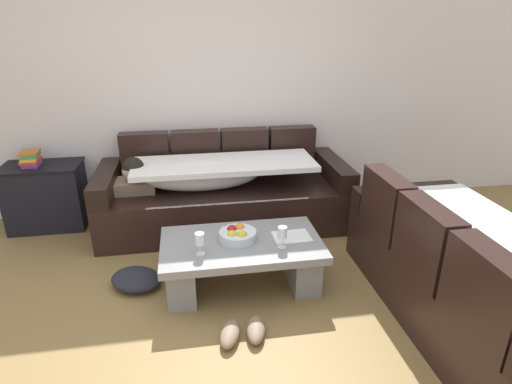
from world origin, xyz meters
name	(u,v)px	position (x,y,z in m)	size (l,w,h in m)	color
ground_plane	(213,334)	(0.00, 0.00, 0.00)	(14.00, 14.00, 0.00)	olive
back_wall	(193,81)	(0.00, 2.15, 1.35)	(9.00, 0.10, 2.70)	silver
couch_along_wall	(221,193)	(0.20, 1.62, 0.33)	(2.39, 0.92, 0.88)	black
couch_near_window	(471,280)	(1.69, -0.15, 0.34)	(0.92, 2.04, 0.88)	black
coffee_table	(242,258)	(0.26, 0.53, 0.24)	(1.20, 0.68, 0.38)	gray
fruit_bowl	(237,235)	(0.24, 0.56, 0.42)	(0.28, 0.28, 0.10)	silver
wine_glass_near_left	(200,240)	(-0.05, 0.39, 0.50)	(0.07, 0.07, 0.17)	silver
wine_glass_near_right	(282,233)	(0.54, 0.39, 0.50)	(0.07, 0.07, 0.17)	silver
open_magazine	(292,237)	(0.65, 0.53, 0.39)	(0.28, 0.21, 0.01)	white
side_cabinet	(46,196)	(-1.48, 1.85, 0.32)	(0.72, 0.44, 0.64)	black
book_stack_on_cabinet	(31,159)	(-1.55, 1.85, 0.71)	(0.18, 0.23, 0.14)	#72337F
pair_of_shoes	(243,331)	(0.19, -0.06, 0.04)	(0.35, 0.30, 0.09)	#8C7259
crumpled_garment	(136,279)	(-0.55, 0.64, 0.06)	(0.40, 0.32, 0.12)	#232328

